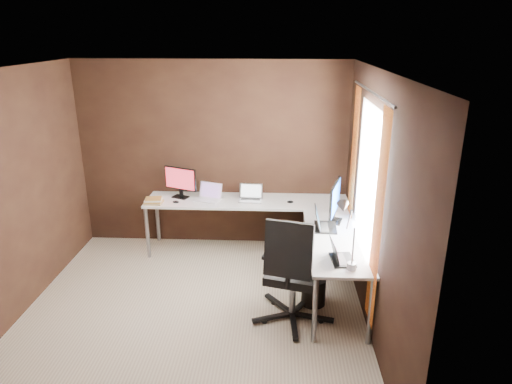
% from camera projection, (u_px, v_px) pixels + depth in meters
% --- Properties ---
extents(room, '(3.60, 3.60, 2.50)m').
position_uv_depth(room, '(223.00, 199.00, 4.46)').
color(room, beige).
rests_on(room, ground).
extents(desk, '(2.65, 2.25, 0.73)m').
position_uv_depth(desk, '(275.00, 218.00, 5.55)').
color(desk, white).
rests_on(desk, ground).
extents(drawer_pedestal, '(0.42, 0.50, 0.60)m').
position_uv_depth(drawer_pedestal, '(321.00, 243.00, 5.76)').
color(drawer_pedestal, white).
rests_on(drawer_pedestal, ground).
extents(monitor_left, '(0.44, 0.22, 0.41)m').
position_uv_depth(monitor_left, '(180.00, 181.00, 6.02)').
color(monitor_left, black).
rests_on(monitor_left, desk).
extents(monitor_right, '(0.21, 0.57, 0.47)m').
position_uv_depth(monitor_right, '(335.00, 200.00, 5.22)').
color(monitor_right, black).
rests_on(monitor_right, desk).
extents(laptop_white, '(0.38, 0.32, 0.21)m').
position_uv_depth(laptop_white, '(209.00, 196.00, 5.99)').
color(laptop_white, white).
rests_on(laptop_white, desk).
extents(laptop_silver, '(0.31, 0.23, 0.20)m').
position_uv_depth(laptop_silver, '(251.00, 197.00, 5.98)').
color(laptop_silver, silver).
rests_on(laptop_silver, desk).
extents(laptop_black_big, '(0.26, 0.36, 0.23)m').
position_uv_depth(laptop_black_big, '(322.00, 224.00, 5.12)').
color(laptop_black_big, black).
rests_on(laptop_black_big, desk).
extents(laptop_black_small, '(0.24, 0.32, 0.21)m').
position_uv_depth(laptop_black_small, '(340.00, 256.00, 4.39)').
color(laptop_black_small, black).
rests_on(laptop_black_small, desk).
extents(book_stack, '(0.23, 0.19, 0.07)m').
position_uv_depth(book_stack, '(154.00, 201.00, 5.87)').
color(book_stack, tan).
rests_on(book_stack, desk).
extents(mouse_left, '(0.10, 0.08, 0.03)m').
position_uv_depth(mouse_left, '(176.00, 202.00, 5.88)').
color(mouse_left, black).
rests_on(mouse_left, desk).
extents(mouse_corner, '(0.09, 0.06, 0.03)m').
position_uv_depth(mouse_corner, '(290.00, 202.00, 5.88)').
color(mouse_corner, black).
rests_on(mouse_corner, desk).
extents(desk_lamp, '(0.20, 0.24, 0.65)m').
position_uv_depth(desk_lamp, '(346.00, 226.00, 4.17)').
color(desk_lamp, slate).
rests_on(desk_lamp, desk).
extents(office_chair, '(0.65, 0.68, 1.17)m').
position_uv_depth(office_chair, '(292.00, 291.00, 4.62)').
color(office_chair, black).
rests_on(office_chair, ground).
extents(wastebasket, '(0.33, 0.33, 0.30)m').
position_uv_depth(wastebasket, '(313.00, 291.00, 4.96)').
color(wastebasket, black).
rests_on(wastebasket, ground).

